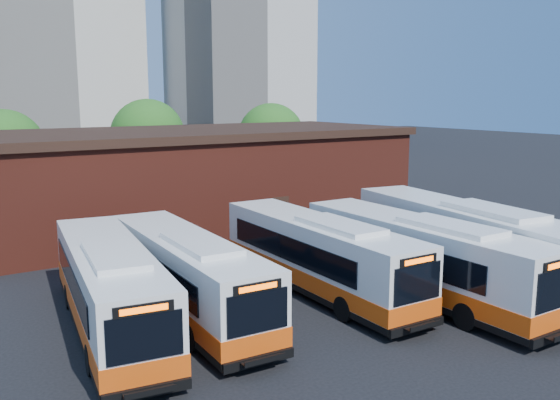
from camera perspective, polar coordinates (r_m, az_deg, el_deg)
ground at (r=25.02m, az=11.99°, el=-10.30°), size 220.00×220.00×0.00m
bus_farwest at (r=22.78m, az=-16.05°, el=-8.45°), size 4.17×12.54×3.37m
bus_west at (r=23.78m, az=-8.92°, el=-7.44°), size 3.03×12.31×3.33m
bus_midwest at (r=26.20m, az=3.71°, el=-5.59°), size 2.87×12.64×3.42m
bus_mideast at (r=26.13m, az=13.36°, el=-5.76°), size 2.76×13.08×3.55m
bus_east at (r=28.95m, az=17.35°, el=-4.19°), size 4.67×14.11×3.79m
transit_worker at (r=23.34m, az=23.84°, el=-10.22°), size 0.52×0.69×1.71m
depot_building at (r=40.49m, az=-8.19°, el=2.32°), size 28.60×12.60×6.40m
tree_west at (r=49.10m, az=-24.99°, el=4.44°), size 6.00×6.00×7.65m
tree_mid at (r=53.96m, az=-12.59°, el=6.01°), size 6.56×6.56×8.36m
tree_east at (r=56.16m, az=-0.86°, el=6.14°), size 6.24×6.24×7.96m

